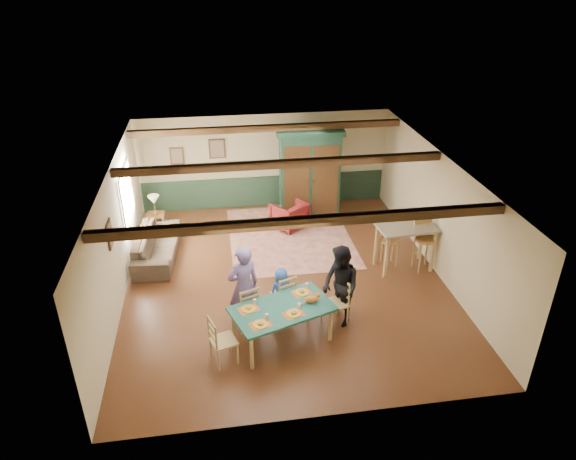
{
  "coord_description": "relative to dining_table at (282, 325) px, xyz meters",
  "views": [
    {
      "loc": [
        -1.38,
        -9.65,
        6.42
      ],
      "look_at": [
        0.1,
        0.17,
        1.15
      ],
      "focal_mm": 32.0,
      "sensor_mm": 36.0,
      "label": 1
    }
  ],
  "objects": [
    {
      "name": "place_setting_near_center",
      "position": [
        0.18,
        -0.2,
        0.44
      ],
      "size": [
        0.48,
        0.42,
        0.11
      ],
      "primitive_type": null,
      "rotation": [
        0.0,
        0.0,
        0.34
      ],
      "color": "yellow",
      "rests_on": "dining_table"
    },
    {
      "name": "floor",
      "position": [
        0.35,
        2.1,
        -0.38
      ],
      "size": [
        8.0,
        8.0,
        0.0
      ],
      "primitive_type": "plane",
      "color": "#492614",
      "rests_on": "ground"
    },
    {
      "name": "counter_table",
      "position": [
        3.14,
        2.16,
        0.17
      ],
      "size": [
        1.37,
        0.87,
        1.09
      ],
      "primitive_type": null,
      "rotation": [
        0.0,
        0.0,
        0.08
      ],
      "color": "tan",
      "rests_on": "floor"
    },
    {
      "name": "dining_table",
      "position": [
        0.0,
        0.0,
        0.0
      ],
      "size": [
        2.06,
        1.57,
        0.76
      ],
      "primitive_type": null,
      "rotation": [
        0.0,
        0.0,
        0.34
      ],
      "color": "#1C594A",
      "rests_on": "floor"
    },
    {
      "name": "window_left",
      "position": [
        -3.12,
        3.8,
        1.17
      ],
      "size": [
        0.06,
        1.6,
        1.3
      ],
      "primitive_type": null,
      "color": "white",
      "rests_on": "wall_left"
    },
    {
      "name": "bar_stool_left",
      "position": [
        2.86,
        2.35,
        0.13
      ],
      "size": [
        0.39,
        0.42,
        1.01
      ],
      "primitive_type": null,
      "rotation": [
        0.0,
        0.0,
        0.09
      ],
      "color": "#BA8948",
      "rests_on": "floor"
    },
    {
      "name": "ceiling",
      "position": [
        0.35,
        2.1,
        2.32
      ],
      "size": [
        7.0,
        8.0,
        0.02
      ],
      "primitive_type": "cube",
      "color": "silver",
      "rests_on": "wall_back"
    },
    {
      "name": "sofa",
      "position": [
        -2.55,
        3.49,
        -0.05
      ],
      "size": [
        1.05,
        2.31,
        0.66
      ],
      "primitive_type": "imported",
      "rotation": [
        0.0,
        0.0,
        1.49
      ],
      "color": "#3D3126",
      "rests_on": "floor"
    },
    {
      "name": "picture_left_wall",
      "position": [
        -3.12,
        1.5,
        1.37
      ],
      "size": [
        0.04,
        0.42,
        0.52
      ],
      "primitive_type": null,
      "color": "gray",
      "rests_on": "wall_left"
    },
    {
      "name": "place_setting_far_left",
      "position": [
        -0.61,
        0.05,
        0.44
      ],
      "size": [
        0.48,
        0.42,
        0.11
      ],
      "primitive_type": null,
      "rotation": [
        0.0,
        0.0,
        0.34
      ],
      "color": "yellow",
      "rests_on": "dining_table"
    },
    {
      "name": "dining_chair_far_right",
      "position": [
        0.14,
        0.82,
        0.1
      ],
      "size": [
        0.55,
        0.56,
        0.96
      ],
      "primitive_type": null,
      "rotation": [
        0.0,
        0.0,
        3.48
      ],
      "color": "tan",
      "rests_on": "floor"
    },
    {
      "name": "area_rug",
      "position": [
        0.76,
        4.04,
        -0.37
      ],
      "size": [
        3.09,
        3.67,
        0.01
      ],
      "primitive_type": "cube",
      "rotation": [
        0.0,
        0.0,
        0.0
      ],
      "color": "beige",
      "rests_on": "floor"
    },
    {
      "name": "dining_chair_end_right",
      "position": [
        1.1,
        0.39,
        0.1
      ],
      "size": [
        0.56,
        0.55,
        0.96
      ],
      "primitive_type": null,
      "rotation": [
        0.0,
        0.0,
        -1.23
      ],
      "color": "tan",
      "rests_on": "floor"
    },
    {
      "name": "bar_stool_right",
      "position": [
        3.57,
        2.04,
        0.26
      ],
      "size": [
        0.5,
        0.54,
        1.28
      ],
      "primitive_type": null,
      "rotation": [
        0.0,
        0.0,
        0.09
      ],
      "color": "#BA8948",
      "rests_on": "floor"
    },
    {
      "name": "picture_back_b",
      "position": [
        -2.05,
        6.07,
        1.27
      ],
      "size": [
        0.38,
        0.04,
        0.48
      ],
      "primitive_type": null,
      "color": "gray",
      "rests_on": "wall_back"
    },
    {
      "name": "ceiling_beam_mid",
      "position": [
        0.35,
        2.5,
        2.23
      ],
      "size": [
        6.95,
        0.16,
        0.16
      ],
      "primitive_type": "cube",
      "color": "#311F0D",
      "rests_on": "ceiling"
    },
    {
      "name": "table_lamp",
      "position": [
        -2.64,
        4.74,
        0.45
      ],
      "size": [
        0.29,
        0.29,
        0.52
      ],
      "primitive_type": null,
      "rotation": [
        0.0,
        0.0,
        0.01
      ],
      "color": "beige",
      "rests_on": "end_table"
    },
    {
      "name": "end_table",
      "position": [
        -2.64,
        4.74,
        -0.1
      ],
      "size": [
        0.47,
        0.47,
        0.57
      ],
      "primitive_type": null,
      "rotation": [
        0.0,
        0.0,
        -0.01
      ],
      "color": "#311F0D",
      "rests_on": "floor"
    },
    {
      "name": "ceiling_beam_back",
      "position": [
        0.35,
        5.1,
        2.23
      ],
      "size": [
        6.95,
        0.16,
        0.16
      ],
      "primitive_type": "cube",
      "color": "#311F0D",
      "rests_on": "ceiling"
    },
    {
      "name": "person_man",
      "position": [
        -0.65,
        0.63,
        0.49
      ],
      "size": [
        0.74,
        0.61,
        1.75
      ],
      "primitive_type": "imported",
      "rotation": [
        0.0,
        0.0,
        3.48
      ],
      "color": "#6E5B9C",
      "rests_on": "floor"
    },
    {
      "name": "place_setting_far_right",
      "position": [
        0.44,
        0.43,
        0.44
      ],
      "size": [
        0.48,
        0.42,
        0.11
      ],
      "primitive_type": null,
      "rotation": [
        0.0,
        0.0,
        0.34
      ],
      "color": "yellow",
      "rests_on": "dining_table"
    },
    {
      "name": "ceiling_beam_front",
      "position": [
        0.35,
        -0.2,
        2.23
      ],
      "size": [
        6.95,
        0.16,
        0.16
      ],
      "primitive_type": "cube",
      "color": "#311F0D",
      "rests_on": "ceiling"
    },
    {
      "name": "person_woman",
      "position": [
        1.19,
        0.43,
        0.46
      ],
      "size": [
        0.87,
        0.98,
        1.67
      ],
      "primitive_type": "imported",
      "rotation": [
        0.0,
        0.0,
        -1.23
      ],
      "color": "black",
      "rests_on": "floor"
    },
    {
      "name": "picture_back_a",
      "position": [
        -0.95,
        6.07,
        1.42
      ],
      "size": [
        0.45,
        0.04,
        0.55
      ],
      "primitive_type": null,
      "color": "gray",
      "rests_on": "wall_back"
    },
    {
      "name": "dining_chair_far_left",
      "position": [
        -0.63,
        0.55,
        0.1
      ],
      "size": [
        0.55,
        0.56,
        0.96
      ],
      "primitive_type": null,
      "rotation": [
        0.0,
        0.0,
        3.48
      ],
      "color": "tan",
      "rests_on": "floor"
    },
    {
      "name": "dining_chair_end_left",
      "position": [
        -1.1,
        -0.39,
        0.1
      ],
      "size": [
        0.56,
        0.55,
        0.96
      ],
      "primitive_type": null,
      "rotation": [
        0.0,
        0.0,
        1.91
      ],
      "color": "tan",
      "rests_on": "floor"
    },
    {
      "name": "place_setting_near_left",
      "position": [
        -0.44,
        -0.43,
        0.44
      ],
      "size": [
        0.48,
        0.42,
        0.11
      ],
      "primitive_type": null,
      "rotation": [
        0.0,
        0.0,
        0.34
      ],
      "color": "yellow",
      "rests_on": "dining_table"
    },
    {
      "name": "wall_back",
      "position": [
        0.35,
        6.1,
        0.97
      ],
      "size": [
        7.0,
        0.02,
        2.7
      ],
      "primitive_type": "cube",
      "color": "beige",
      "rests_on": "floor"
    },
    {
      "name": "wall_left",
      "position": [
        -3.15,
        2.1,
        0.97
      ],
      "size": [
        0.02,
        8.0,
        2.7
      ],
      "primitive_type": "cube",
      "color": "beige",
      "rests_on": "floor"
    },
    {
      "name": "armoire",
      "position": [
        1.48,
        5.19,
        0.87
      ],
      "size": [
        1.8,
        0.8,
        2.49
      ],
      "primitive_type": "cube",
      "rotation": [
        0.0,
        0.0,
        -0.05
      ],
      "color": "#133123",
      "rests_on": "floor"
    },
    {
      "name": "cat",
      "position": [
        0.56,
        0.09,
        0.47
      ],
      "size": [
        0.39,
        0.26,
        0.18
      ],
      "primitive_type": null,
      "rotation": [
        0.0,
        0.0,
        0.34
      ],
      "color": "orange",
      "rests_on": "dining_table"
    },
    {
      "name": "armchair",
      "position": [
        0.84,
        4.59,
        -0.01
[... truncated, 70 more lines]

